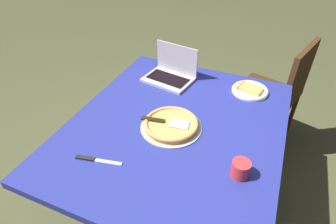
{
  "coord_description": "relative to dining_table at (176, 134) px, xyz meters",
  "views": [
    {
      "loc": [
        1.05,
        0.4,
        1.68
      ],
      "look_at": [
        -0.04,
        -0.07,
        0.76
      ],
      "focal_mm": 29.65,
      "sensor_mm": 36.0,
      "label": 1
    }
  ],
  "objects": [
    {
      "name": "drink_cup",
      "position": [
        0.21,
        0.38,
        0.11
      ],
      "size": [
        0.08,
        0.08,
        0.08
      ],
      "color": "red",
      "rests_on": "dining_table"
    },
    {
      "name": "dining_table",
      "position": [
        0.0,
        0.0,
        0.0
      ],
      "size": [
        1.29,
        1.09,
        0.73
      ],
      "color": "navy",
      "rests_on": "ground_plane"
    },
    {
      "name": "chair_near",
      "position": [
        -0.9,
        0.47,
        -0.14
      ],
      "size": [
        0.55,
        0.55,
        0.91
      ],
      "color": "#3D2614",
      "rests_on": "ground_plane"
    },
    {
      "name": "ground_plane",
      "position": [
        0.0,
        0.0,
        -0.66
      ],
      "size": [
        12.0,
        12.0,
        0.0
      ],
      "primitive_type": "plane",
      "color": "#494C2E"
    },
    {
      "name": "pizza_plate",
      "position": [
        -0.46,
        0.3,
        0.08
      ],
      "size": [
        0.22,
        0.22,
        0.04
      ],
      "color": "white",
      "rests_on": "dining_table"
    },
    {
      "name": "table_knife",
      "position": [
        0.39,
        -0.25,
        0.07
      ],
      "size": [
        0.06,
        0.22,
        0.01
      ],
      "color": "beige",
      "rests_on": "dining_table"
    },
    {
      "name": "pizza_tray",
      "position": [
        0.04,
        -0.01,
        0.09
      ],
      "size": [
        0.32,
        0.32,
        0.04
      ],
      "color": "#9DA09B",
      "rests_on": "dining_table"
    },
    {
      "name": "laptop",
      "position": [
        -0.42,
        -0.21,
        0.11
      ],
      "size": [
        0.26,
        0.33,
        0.21
      ],
      "color": "#B7B1B9",
      "rests_on": "dining_table"
    }
  ]
}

